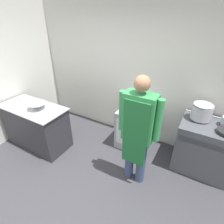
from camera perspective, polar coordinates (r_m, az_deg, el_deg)
ground_plane at (r=2.99m, az=-13.41°, el=-25.52°), size 14.00×14.00×0.00m
wall_back at (r=3.54m, az=5.97°, el=12.14°), size 8.00×0.05×2.70m
wall_left at (r=4.20m, az=-28.65°, el=11.57°), size 0.05×8.00×2.70m
prep_counter at (r=3.82m, az=-23.35°, el=-4.22°), size 1.32×0.63×0.87m
stove at (r=3.35m, az=28.07°, el=-10.37°), size 0.90×0.63×0.91m
fridge_unit at (r=3.54m, az=7.56°, el=-5.09°), size 0.62×0.63×0.81m
person_cook at (r=2.48m, az=8.48°, el=-5.30°), size 0.61×0.24×1.77m
mixing_bowl at (r=3.47m, az=-23.31°, el=1.82°), size 0.33×0.33×0.12m
stock_pot at (r=3.13m, az=27.28°, el=0.35°), size 0.31×0.31×0.28m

